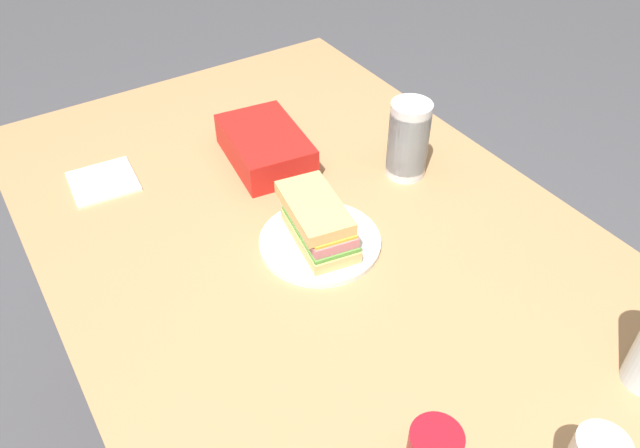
{
  "coord_description": "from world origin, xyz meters",
  "views": [
    {
      "loc": [
        -0.65,
        0.46,
        1.56
      ],
      "look_at": [
        0.06,
        0.01,
        0.82
      ],
      "focal_mm": 34.71,
      "sensor_mm": 36.0,
      "label": 1
    }
  ],
  "objects": [
    {
      "name": "dining_table",
      "position": [
        0.0,
        0.0,
        0.68
      ],
      "size": [
        1.62,
        0.95,
        0.77
      ],
      "color": "tan",
      "rests_on": "ground_plane"
    },
    {
      "name": "paper_napkin",
      "position": [
        0.46,
        0.29,
        0.78
      ],
      "size": [
        0.14,
        0.14,
        0.01
      ],
      "primitive_type": "cube",
      "rotation": [
        0.0,
        0.0,
        1.49
      ],
      "color": "white",
      "rests_on": "dining_table"
    },
    {
      "name": "chip_bag",
      "position": [
        0.35,
        -0.04,
        0.81
      ],
      "size": [
        0.25,
        0.18,
        0.07
      ],
      "primitive_type": "cube",
      "rotation": [
        0.0,
        0.0,
        3.01
      ],
      "color": "red",
      "rests_on": "dining_table"
    },
    {
      "name": "paper_plate",
      "position": [
        0.06,
        0.01,
        0.78
      ],
      "size": [
        0.23,
        0.23,
        0.01
      ],
      "primitive_type": "cylinder",
      "color": "white",
      "rests_on": "dining_table"
    },
    {
      "name": "sandwich",
      "position": [
        0.06,
        0.01,
        0.83
      ],
      "size": [
        0.2,
        0.12,
        0.08
      ],
      "color": "#DBB26B",
      "rests_on": "paper_plate"
    },
    {
      "name": "plastic_cup_stack",
      "position": [
        0.15,
        -0.27,
        0.86
      ],
      "size": [
        0.08,
        0.08,
        0.17
      ],
      "color": "silver",
      "rests_on": "dining_table"
    }
  ]
}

